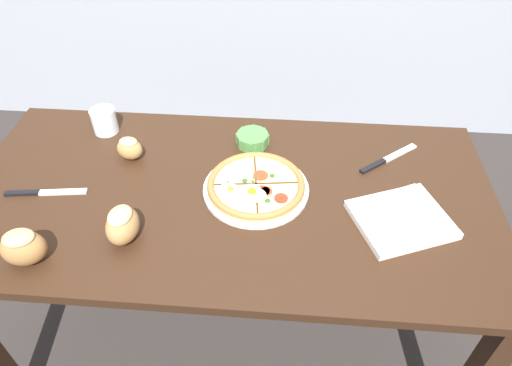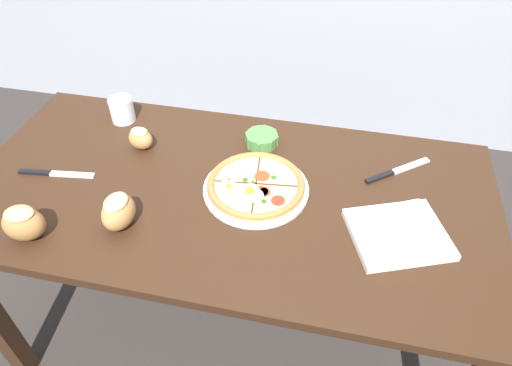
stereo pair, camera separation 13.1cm
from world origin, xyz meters
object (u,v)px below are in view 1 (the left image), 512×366
object	(u,v)px
pizza	(256,186)
bread_piece_mid	(23,247)
knife_spare	(388,159)
water_glass	(105,122)
knife_main	(45,192)
bread_piece_near	(122,224)
bread_piece_far	(130,148)
dining_table	(229,217)
ramekin_bowl	(252,139)
napkin_folded	(402,218)

from	to	relation	value
pizza	bread_piece_mid	distance (m)	0.62
bread_piece_mid	knife_spare	size ratio (longest dim) A/B	0.61
water_glass	pizza	bearing A→B (deg)	-25.74
bread_piece_mid	knife_main	world-z (taller)	bread_piece_mid
knife_main	bread_piece_near	bearing A→B (deg)	-34.74
bread_piece_far	water_glass	xyz separation A→B (m)	(-0.12, 0.13, -0.00)
dining_table	pizza	size ratio (longest dim) A/B	5.03
bread_piece_near	bread_piece_mid	size ratio (longest dim) A/B	0.96
knife_spare	bread_piece_mid	bearing A→B (deg)	167.72
ramekin_bowl	knife_main	distance (m)	0.64
knife_main	napkin_folded	bearing A→B (deg)	-9.35
water_glass	dining_table	bearing A→B (deg)	-30.91
pizza	ramekin_bowl	xyz separation A→B (m)	(-0.03, 0.22, 0.00)
pizza	knife_spare	xyz separation A→B (m)	(0.40, 0.18, -0.01)
napkin_folded	knife_spare	size ratio (longest dim) A/B	1.54
napkin_folded	bread_piece_mid	size ratio (longest dim) A/B	2.54
bread_piece_mid	bread_piece_far	world-z (taller)	bread_piece_mid
dining_table	napkin_folded	world-z (taller)	napkin_folded
napkin_folded	bread_piece_mid	bearing A→B (deg)	-167.72
dining_table	water_glass	bearing A→B (deg)	149.09
knife_main	water_glass	size ratio (longest dim) A/B	2.81
dining_table	knife_main	bearing A→B (deg)	-175.01
knife_main	bread_piece_far	bearing A→B (deg)	33.78
knife_main	knife_spare	xyz separation A→B (m)	(1.01, 0.24, 0.00)
napkin_folded	water_glass	bearing A→B (deg)	159.68
pizza	bread_piece_near	size ratio (longest dim) A/B	2.70
bread_piece_far	knife_main	distance (m)	0.28
dining_table	bread_piece_mid	bearing A→B (deg)	-148.73
bread_piece_near	knife_spare	world-z (taller)	bread_piece_near
bread_piece_near	bread_piece_mid	distance (m)	0.24
ramekin_bowl	bread_piece_near	world-z (taller)	bread_piece_near
dining_table	bread_piece_far	size ratio (longest dim) A/B	16.89
bread_piece_mid	knife_main	distance (m)	0.25
ramekin_bowl	napkin_folded	bearing A→B (deg)	-35.98
bread_piece_near	bread_piece_mid	xyz separation A→B (m)	(-0.22, -0.09, 0.00)
dining_table	pizza	world-z (taller)	pizza
dining_table	ramekin_bowl	size ratio (longest dim) A/B	13.99
ramekin_bowl	knife_main	world-z (taller)	ramekin_bowl
water_glass	ramekin_bowl	bearing A→B (deg)	-3.60
water_glass	knife_spare	bearing A→B (deg)	-4.84
pizza	water_glass	xyz separation A→B (m)	(-0.53, 0.25, 0.02)
dining_table	pizza	xyz separation A→B (m)	(0.08, 0.01, 0.12)
bread_piece_far	bread_piece_near	bearing A→B (deg)	-76.53
ramekin_bowl	bread_piece_far	xyz separation A→B (m)	(-0.37, -0.10, 0.02)
dining_table	knife_main	size ratio (longest dim) A/B	6.61
napkin_folded	bread_piece_near	size ratio (longest dim) A/B	2.65
dining_table	knife_main	distance (m)	0.54
bread_piece_far	bread_piece_mid	bearing A→B (deg)	-108.75
napkin_folded	knife_spare	world-z (taller)	napkin_folded
water_glass	bread_piece_mid	bearing A→B (deg)	-91.83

